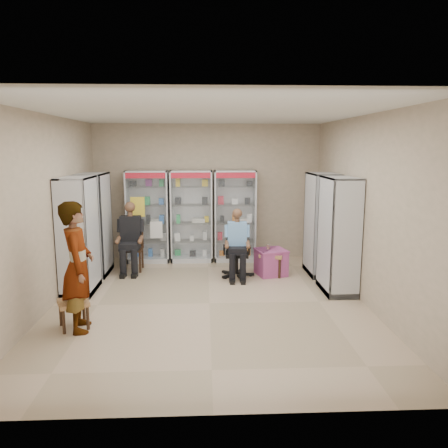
{
  "coord_description": "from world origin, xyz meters",
  "views": [
    {
      "loc": [
        -0.07,
        -6.74,
        2.49
      ],
      "look_at": [
        0.27,
        0.7,
        1.18
      ],
      "focal_mm": 35.0,
      "sensor_mm": 36.0,
      "label": 1
    }
  ],
  "objects_px": {
    "cabinet_back_left": "(148,217)",
    "seated_shopkeeper": "(237,245)",
    "cabinet_back_right": "(235,216)",
    "standing_man": "(78,267)",
    "woven_stool_b": "(74,314)",
    "office_chair": "(237,252)",
    "woven_stool_a": "(272,264)",
    "cabinet_right_near": "(339,235)",
    "cabinet_left_far": "(94,224)",
    "cabinet_right_far": "(322,224)",
    "pink_trunk": "(271,262)",
    "cabinet_back_mid": "(192,216)",
    "wooden_chair": "(132,248)",
    "cabinet_left_near": "(79,235)"
  },
  "relations": [
    {
      "from": "cabinet_back_left",
      "to": "seated_shopkeeper",
      "type": "relative_size",
      "value": 1.58
    },
    {
      "from": "cabinet_back_right",
      "to": "standing_man",
      "type": "height_order",
      "value": "cabinet_back_right"
    },
    {
      "from": "cabinet_back_left",
      "to": "woven_stool_b",
      "type": "distance_m",
      "value": 3.74
    },
    {
      "from": "office_chair",
      "to": "woven_stool_a",
      "type": "distance_m",
      "value": 0.75
    },
    {
      "from": "cabinet_right_near",
      "to": "cabinet_left_far",
      "type": "xyz_separation_m",
      "value": [
        -4.46,
        1.3,
        0.0
      ]
    },
    {
      "from": "woven_stool_a",
      "to": "woven_stool_b",
      "type": "relative_size",
      "value": 1.14
    },
    {
      "from": "standing_man",
      "to": "cabinet_right_far",
      "type": "bearing_deg",
      "value": -69.39
    },
    {
      "from": "cabinet_back_right",
      "to": "pink_trunk",
      "type": "xyz_separation_m",
      "value": [
        0.64,
        -1.17,
        -0.74
      ]
    },
    {
      "from": "cabinet_right_far",
      "to": "woven_stool_a",
      "type": "bearing_deg",
      "value": 93.43
    },
    {
      "from": "standing_man",
      "to": "woven_stool_b",
      "type": "bearing_deg",
      "value": 49.23
    },
    {
      "from": "cabinet_back_mid",
      "to": "cabinet_right_far",
      "type": "bearing_deg",
      "value": -23.65
    },
    {
      "from": "cabinet_back_right",
      "to": "cabinet_right_far",
      "type": "height_order",
      "value": "same"
    },
    {
      "from": "wooden_chair",
      "to": "cabinet_left_near",
      "type": "bearing_deg",
      "value": -117.61
    },
    {
      "from": "cabinet_right_far",
      "to": "pink_trunk",
      "type": "height_order",
      "value": "cabinet_right_far"
    },
    {
      "from": "standing_man",
      "to": "wooden_chair",
      "type": "bearing_deg",
      "value": -16.33
    },
    {
      "from": "cabinet_back_mid",
      "to": "office_chair",
      "type": "xyz_separation_m",
      "value": [
        0.9,
        -1.25,
        -0.5
      ]
    },
    {
      "from": "cabinet_left_near",
      "to": "wooden_chair",
      "type": "distance_m",
      "value": 1.56
    },
    {
      "from": "cabinet_back_left",
      "to": "woven_stool_a",
      "type": "distance_m",
      "value": 2.92
    },
    {
      "from": "cabinet_right_far",
      "to": "woven_stool_b",
      "type": "distance_m",
      "value": 4.88
    },
    {
      "from": "cabinet_back_right",
      "to": "cabinet_left_near",
      "type": "height_order",
      "value": "same"
    },
    {
      "from": "cabinet_left_far",
      "to": "woven_stool_a",
      "type": "height_order",
      "value": "cabinet_left_far"
    },
    {
      "from": "cabinet_right_near",
      "to": "wooden_chair",
      "type": "distance_m",
      "value": 4.1
    },
    {
      "from": "cabinet_back_mid",
      "to": "wooden_chair",
      "type": "distance_m",
      "value": 1.5
    },
    {
      "from": "wooden_chair",
      "to": "cabinet_right_far",
      "type": "bearing_deg",
      "value": -6.04
    },
    {
      "from": "cabinet_back_left",
      "to": "wooden_chair",
      "type": "bearing_deg",
      "value": -108.9
    },
    {
      "from": "cabinet_left_far",
      "to": "standing_man",
      "type": "xyz_separation_m",
      "value": [
        0.44,
        -2.73,
        -0.1
      ]
    },
    {
      "from": "woven_stool_b",
      "to": "cabinet_left_far",
      "type": "bearing_deg",
      "value": 97.03
    },
    {
      "from": "cabinet_back_right",
      "to": "cabinet_left_far",
      "type": "height_order",
      "value": "same"
    },
    {
      "from": "pink_trunk",
      "to": "cabinet_back_left",
      "type": "bearing_deg",
      "value": 155.17
    },
    {
      "from": "cabinet_back_mid",
      "to": "cabinet_right_near",
      "type": "distance_m",
      "value": 3.41
    },
    {
      "from": "cabinet_left_near",
      "to": "woven_stool_a",
      "type": "distance_m",
      "value": 3.66
    },
    {
      "from": "cabinet_left_near",
      "to": "woven_stool_b",
      "type": "bearing_deg",
      "value": 11.84
    },
    {
      "from": "cabinet_back_left",
      "to": "cabinet_back_right",
      "type": "distance_m",
      "value": 1.9
    },
    {
      "from": "cabinet_back_mid",
      "to": "woven_stool_a",
      "type": "height_order",
      "value": "cabinet_back_mid"
    },
    {
      "from": "cabinet_back_mid",
      "to": "cabinet_left_far",
      "type": "distance_m",
      "value": 2.1
    },
    {
      "from": "wooden_chair",
      "to": "woven_stool_a",
      "type": "height_order",
      "value": "wooden_chair"
    },
    {
      "from": "cabinet_right_near",
      "to": "wooden_chair",
      "type": "height_order",
      "value": "cabinet_right_near"
    },
    {
      "from": "cabinet_back_left",
      "to": "office_chair",
      "type": "relative_size",
      "value": 2.02
    },
    {
      "from": "cabinet_back_right",
      "to": "cabinet_right_far",
      "type": "relative_size",
      "value": 1.0
    },
    {
      "from": "cabinet_back_right",
      "to": "woven_stool_a",
      "type": "relative_size",
      "value": 4.48
    },
    {
      "from": "wooden_chair",
      "to": "office_chair",
      "type": "distance_m",
      "value": 2.17
    },
    {
      "from": "woven_stool_a",
      "to": "woven_stool_b",
      "type": "bearing_deg",
      "value": -142.52
    },
    {
      "from": "cabinet_right_near",
      "to": "cabinet_left_near",
      "type": "bearing_deg",
      "value": 87.43
    },
    {
      "from": "cabinet_left_near",
      "to": "pink_trunk",
      "type": "bearing_deg",
      "value": 103.87
    },
    {
      "from": "cabinet_back_left",
      "to": "wooden_chair",
      "type": "distance_m",
      "value": 0.94
    },
    {
      "from": "cabinet_left_near",
      "to": "cabinet_back_left",
      "type": "bearing_deg",
      "value": 155.39
    },
    {
      "from": "pink_trunk",
      "to": "woven_stool_b",
      "type": "xyz_separation_m",
      "value": [
        -3.14,
        -2.43,
        -0.06
      ]
    },
    {
      "from": "cabinet_back_left",
      "to": "cabinet_back_mid",
      "type": "bearing_deg",
      "value": 0.0
    },
    {
      "from": "cabinet_left_far",
      "to": "cabinet_right_near",
      "type": "bearing_deg",
      "value": 73.75
    },
    {
      "from": "cabinet_right_near",
      "to": "woven_stool_b",
      "type": "distance_m",
      "value": 4.43
    }
  ]
}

